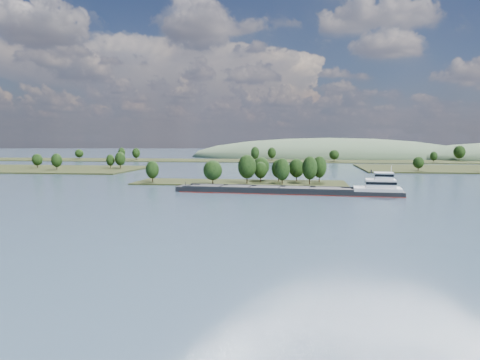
# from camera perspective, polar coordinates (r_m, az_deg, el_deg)

# --- Properties ---
(ground) EXTENTS (1800.00, 1800.00, 0.00)m
(ground) POSITION_cam_1_polar(r_m,az_deg,el_deg) (164.18, -2.78, -2.37)
(ground) COLOR #3A4D65
(ground) RESTS_ON ground
(tree_island) EXTENTS (100.00, 32.46, 14.51)m
(tree_island) POSITION_cam_1_polar(r_m,az_deg,el_deg) (221.15, 1.60, 0.69)
(tree_island) COLOR black
(tree_island) RESTS_ON ground
(back_shoreline) EXTENTS (900.00, 60.00, 15.53)m
(back_shoreline) POSITION_cam_1_polar(r_m,az_deg,el_deg) (440.92, 4.77, 2.40)
(back_shoreline) COLOR black
(back_shoreline) RESTS_ON ground
(hill_west) EXTENTS (320.00, 160.00, 44.00)m
(hill_west) POSITION_cam_1_polar(r_m,az_deg,el_deg) (541.44, 10.82, 2.75)
(hill_west) COLOR #455D40
(hill_west) RESTS_ON ground
(cargo_barge) EXTENTS (88.57, 18.22, 11.90)m
(cargo_barge) POSITION_cam_1_polar(r_m,az_deg,el_deg) (182.70, 7.64, -1.17)
(cargo_barge) COLOR black
(cargo_barge) RESTS_ON ground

